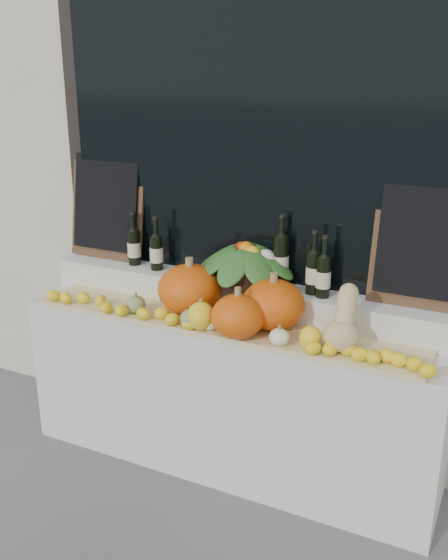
# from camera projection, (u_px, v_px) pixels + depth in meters

# --- Properties ---
(storefront_facade) EXTENTS (7.00, 0.94, 4.50)m
(storefront_facade) POSITION_uv_depth(u_px,v_px,m) (287.00, 47.00, 3.47)
(storefront_facade) COLOR beige
(storefront_facade) RESTS_ON ground
(display_sill) EXTENTS (2.30, 0.55, 0.88)m
(display_sill) POSITION_uv_depth(u_px,v_px,m) (230.00, 392.00, 3.45)
(display_sill) COLOR silver
(display_sill) RESTS_ON ground
(rear_tier) EXTENTS (2.30, 0.25, 0.16)m
(rear_tier) POSITION_uv_depth(u_px,v_px,m) (242.00, 295.00, 3.41)
(rear_tier) COLOR silver
(rear_tier) RESTS_ON display_sill
(straw_bedding) EXTENTS (2.10, 0.32, 0.02)m
(straw_bedding) POSITION_uv_depth(u_px,v_px,m) (220.00, 325.00, 3.19)
(straw_bedding) COLOR tan
(straw_bedding) RESTS_ON display_sill
(pumpkin_left) EXTENTS (0.43, 0.43, 0.26)m
(pumpkin_left) POSITION_uv_depth(u_px,v_px,m) (190.00, 289.00, 3.28)
(pumpkin_left) COLOR #E0580B
(pumpkin_left) RESTS_ON straw_bedding
(pumpkin_right) EXTENTS (0.40, 0.40, 0.25)m
(pumpkin_right) POSITION_uv_depth(u_px,v_px,m) (273.00, 304.00, 3.09)
(pumpkin_right) COLOR #E0580B
(pumpkin_right) RESTS_ON straw_bedding
(pumpkin_center) EXTENTS (0.33, 0.33, 0.22)m
(pumpkin_center) POSITION_uv_depth(u_px,v_px,m) (238.00, 316.00, 2.99)
(pumpkin_center) COLOR #E0580B
(pumpkin_center) RESTS_ON straw_bedding
(butternut_squash) EXTENTS (0.17, 0.22, 0.30)m
(butternut_squash) POSITION_uv_depth(u_px,v_px,m) (343.00, 325.00, 2.86)
(butternut_squash) COLOR tan
(butternut_squash) RESTS_ON straw_bedding
(decorative_gourds) EXTENTS (1.07, 0.17, 0.17)m
(decorative_gourds) POSITION_uv_depth(u_px,v_px,m) (220.00, 321.00, 3.06)
(decorative_gourds) COLOR #2A5E1C
(decorative_gourds) RESTS_ON straw_bedding
(lemon_heap) EXTENTS (2.20, 0.16, 0.06)m
(lemon_heap) POSITION_uv_depth(u_px,v_px,m) (210.00, 324.00, 3.09)
(lemon_heap) COLOR yellow
(lemon_heap) RESTS_ON straw_bedding
(produce_bowl) EXTENTS (0.58, 0.58, 0.24)m
(produce_bowl) POSITION_uv_depth(u_px,v_px,m) (246.00, 263.00, 3.32)
(produce_bowl) COLOR black
(produce_bowl) RESTS_ON rear_tier
(wine_bottle_far_left) EXTENTS (0.08, 0.08, 0.32)m
(wine_bottle_far_left) POSITION_uv_depth(u_px,v_px,m) (134.00, 247.00, 3.64)
(wine_bottle_far_left) COLOR black
(wine_bottle_far_left) RESTS_ON rear_tier
(wine_bottle_near_left) EXTENTS (0.08, 0.08, 0.31)m
(wine_bottle_near_left) POSITION_uv_depth(u_px,v_px,m) (156.00, 252.00, 3.55)
(wine_bottle_near_left) COLOR black
(wine_bottle_near_left) RESTS_ON rear_tier
(wine_bottle_tall) EXTENTS (0.08, 0.08, 0.39)m
(wine_bottle_tall) POSITION_uv_depth(u_px,v_px,m) (281.00, 261.00, 3.27)
(wine_bottle_tall) COLOR black
(wine_bottle_tall) RESTS_ON rear_tier
(wine_bottle_near_right) EXTENTS (0.08, 0.08, 0.33)m
(wine_bottle_near_right) POSITION_uv_depth(u_px,v_px,m) (313.00, 272.00, 3.17)
(wine_bottle_near_right) COLOR black
(wine_bottle_near_right) RESTS_ON rear_tier
(wine_bottle_far_right) EXTENTS (0.08, 0.08, 0.32)m
(wine_bottle_far_right) POSITION_uv_depth(u_px,v_px,m) (323.00, 276.00, 3.13)
(wine_bottle_far_right) COLOR black
(wine_bottle_far_right) RESTS_ON rear_tier
(chalkboard_left) EXTENTS (0.50, 0.13, 0.62)m
(chalkboard_left) POSITION_uv_depth(u_px,v_px,m) (107.00, 205.00, 3.71)
(chalkboard_left) COLOR #4C331E
(chalkboard_left) RESTS_ON rear_tier
(chalkboard_right) EXTENTS (0.50, 0.13, 0.62)m
(chalkboard_right) POSITION_uv_depth(u_px,v_px,m) (425.00, 242.00, 2.95)
(chalkboard_right) COLOR #4C331E
(chalkboard_right) RESTS_ON rear_tier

